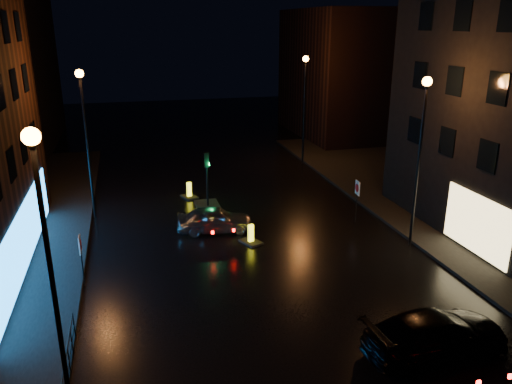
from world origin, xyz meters
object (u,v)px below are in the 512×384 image
silver_hatchback (215,219)px  bollard_far (189,194)px  dark_sedan (436,334)px  bollard_near (251,239)px  road_sign_right (357,191)px  road_sign_left (81,249)px  traffic_signal (208,200)px

silver_hatchback → bollard_far: 5.89m
dark_sedan → bollard_near: dark_sedan is taller
dark_sedan → bollard_far: dark_sedan is taller
road_sign_right → bollard_near: bearing=15.8°
bollard_far → road_sign_left: bearing=-139.3°
silver_hatchback → dark_sedan: bearing=-149.5°
road_sign_left → dark_sedan: bearing=-32.7°
bollard_near → road_sign_left: road_sign_left is taller
bollard_near → road_sign_right: road_sign_right is taller
silver_hatchback → road_sign_left: road_sign_left is taller
traffic_signal → bollard_near: bearing=-77.6°
bollard_far → road_sign_right: bearing=-57.1°
road_sign_left → silver_hatchback: bearing=35.6°
dark_sedan → silver_hatchback: bearing=18.9°
bollard_near → bollard_far: (-2.12, 7.82, 0.01)m
traffic_signal → silver_hatchback: (-0.25, -3.74, 0.18)m
traffic_signal → silver_hatchback: bearing=-93.8°
dark_sedan → road_sign_left: bearing=51.8°
dark_sedan → bollard_near: 11.02m
dark_sedan → road_sign_right: size_ratio=2.14×
dark_sedan → bollard_far: bearing=13.6°
traffic_signal → road_sign_left: traffic_signal is taller
bollard_near → road_sign_left: bearing=172.7°
bollard_far → road_sign_right: size_ratio=0.56×
silver_hatchback → bollard_near: (1.51, -1.98, -0.47)m
traffic_signal → road_sign_right: traffic_signal is taller
dark_sedan → traffic_signal: bearing=13.1°
silver_hatchback → dark_sedan: 13.41m
bollard_far → road_sign_right: 10.87m
traffic_signal → road_sign_left: (-6.70, -8.20, 1.23)m
dark_sedan → bollard_near: bearing=15.8°
bollard_far → road_sign_left: road_sign_left is taller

